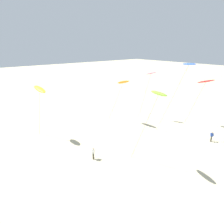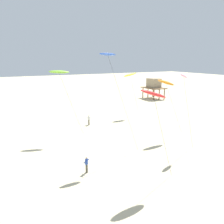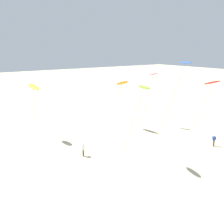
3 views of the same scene
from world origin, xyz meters
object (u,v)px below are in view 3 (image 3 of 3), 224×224
at_px(kite_pink, 153,75).
at_px(kite_flyer_middle, 83,150).
at_px(kite_flyer_nearest, 214,140).
at_px(kite_yellow, 34,87).
at_px(kite_blue, 185,64).
at_px(kite_red, 212,83).
at_px(kite_orange, 122,83).
at_px(kite_lime, 144,88).

bearing_deg(kite_pink, kite_flyer_middle, -163.54).
distance_m(kite_flyer_nearest, kite_flyer_middle, 18.45).
height_order(kite_yellow, kite_flyer_middle, kite_yellow).
height_order(kite_blue, kite_flyer_nearest, kite_blue).
bearing_deg(kite_red, kite_pink, 121.04).
relative_size(kite_orange, kite_blue, 0.72).
xyz_separation_m(kite_yellow, kite_flyer_middle, (2.53, -9.86, -7.13)).
distance_m(kite_lime, kite_flyer_middle, 11.39).
bearing_deg(kite_flyer_middle, kite_red, -8.46).
distance_m(kite_yellow, kite_lime, 17.57).
bearing_deg(kite_lime, kite_flyer_middle, 125.81).
relative_size(kite_red, kite_lime, 0.92).
xyz_separation_m(kite_lime, kite_pink, (12.20, 11.13, -0.25)).
bearing_deg(kite_yellow, kite_blue, -39.03).
xyz_separation_m(kite_yellow, kite_pink, (19.20, -4.93, 1.04)).
distance_m(kite_orange, kite_flyer_nearest, 16.90).
xyz_separation_m(kite_pink, kite_flyer_middle, (-16.67, -4.93, -8.18)).
bearing_deg(kite_flyer_nearest, kite_red, 42.69).
height_order(kite_orange, kite_pink, kite_pink).
height_order(kite_orange, kite_blue, kite_blue).
bearing_deg(kite_yellow, kite_lime, -66.43).
xyz_separation_m(kite_orange, kite_pink, (5.26, -1.90, 1.21)).
relative_size(kite_orange, kite_red, 0.97).
distance_m(kite_red, kite_flyer_middle, 23.01).
height_order(kite_pink, kite_flyer_nearest, kite_pink).
bearing_deg(kite_yellow, kite_flyer_nearest, -42.02).
relative_size(kite_orange, kite_flyer_middle, 5.14).
bearing_deg(kite_red, kite_blue, -175.93).
height_order(kite_orange, kite_flyer_middle, kite_orange).
relative_size(kite_blue, kite_pink, 1.23).
bearing_deg(kite_orange, kite_blue, -75.06).
bearing_deg(kite_yellow, kite_pink, -14.40).
relative_size(kite_pink, kite_flyer_middle, 5.76).
height_order(kite_orange, kite_yellow, kite_yellow).
bearing_deg(kite_blue, kite_pink, 74.23).
height_order(kite_red, kite_lime, kite_lime).
height_order(kite_red, kite_yellow, kite_red).
height_order(kite_lime, kite_pink, kite_lime).
height_order(kite_blue, kite_pink, kite_blue).
distance_m(kite_orange, kite_flyer_middle, 15.01).
relative_size(kite_red, kite_flyer_nearest, 5.30).
relative_size(kite_red, kite_pink, 0.92).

